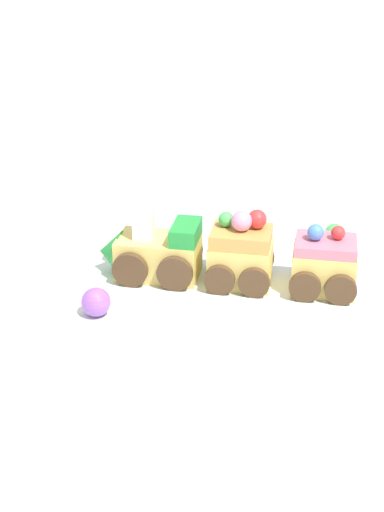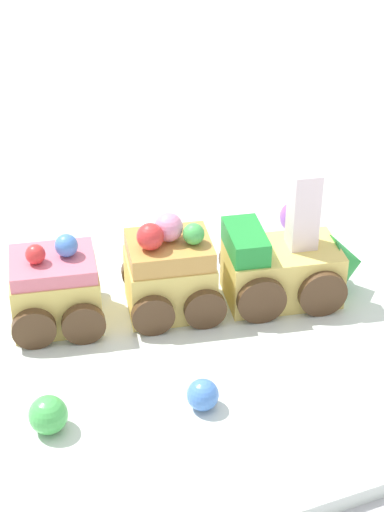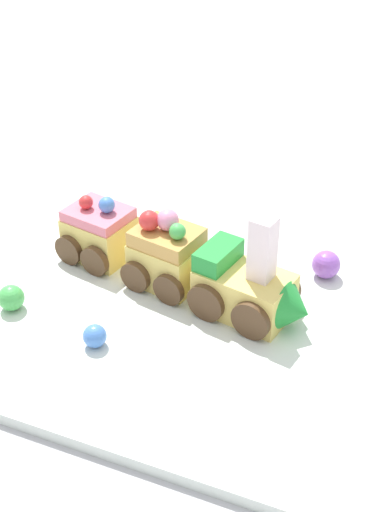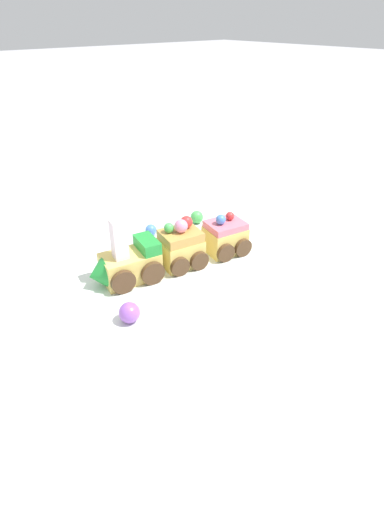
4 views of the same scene
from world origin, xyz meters
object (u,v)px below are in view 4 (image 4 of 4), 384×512
cake_car_strawberry (225,237)px  gumball_purple (129,313)px  cake_train_locomotive (126,264)px  gumball_blue (151,230)px  cake_car_caramel (181,247)px  gumball_green (197,217)px

cake_car_strawberry → gumball_purple: cake_car_strawberry is taller
cake_train_locomotive → cake_car_strawberry: size_ratio=1.48×
gumball_blue → cake_train_locomotive: bearing=40.3°
gumball_purple → cake_car_strawberry: bearing=-167.1°
cake_car_caramel → gumball_green: bearing=-129.7°
cake_car_strawberry → gumball_purple: size_ratio=2.75×
cake_train_locomotive → gumball_blue: bearing=-128.8°
gumball_green → gumball_purple: bearing=32.3°
cake_car_strawberry → cake_car_caramel: bearing=-0.2°
gumball_green → cake_car_caramel: bearing=39.4°
gumball_blue → cake_car_caramel: bearing=80.2°
gumball_purple → gumball_green: bearing=-147.7°
cake_car_caramel → gumball_blue: 0.12m
gumball_purple → gumball_blue: 0.25m
cake_train_locomotive → gumball_blue: 0.15m
cake_train_locomotive → cake_car_caramel: size_ratio=1.43×
cake_car_caramel → cake_train_locomotive: bearing=0.2°
gumball_purple → gumball_blue: (-0.17, -0.18, -0.00)m
cake_train_locomotive → gumball_blue: size_ratio=5.46×
gumball_blue → gumball_green: bearing=170.4°
cake_car_caramel → gumball_blue: (-0.02, -0.12, -0.02)m
cake_car_strawberry → gumball_purple: (0.23, 0.05, -0.01)m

